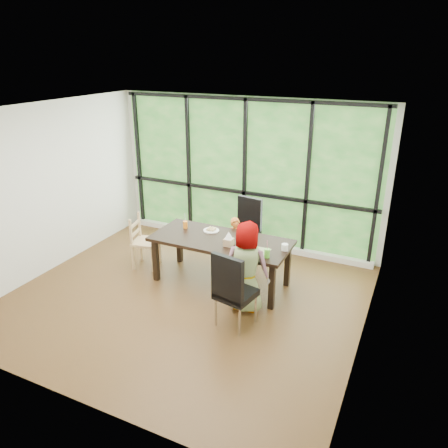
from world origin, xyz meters
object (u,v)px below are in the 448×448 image
at_px(child_toddler, 235,243).
at_px(child_older, 246,267).
at_px(dining_table, 221,261).
at_px(plate_near, 252,252).
at_px(green_cup, 267,253).
at_px(plate_far, 211,230).
at_px(white_mug, 285,247).
at_px(chair_end_beech, 146,242).
at_px(chair_window_leather, 244,230).
at_px(orange_cup, 185,225).
at_px(tissue_box, 229,242).
at_px(chair_interior_leather, 236,289).

height_order(child_toddler, child_older, child_older).
xyz_separation_m(dining_table, plate_near, (0.60, -0.22, 0.38)).
bearing_deg(dining_table, green_cup, -18.85).
xyz_separation_m(plate_far, plate_near, (0.88, -0.44, -0.00)).
xyz_separation_m(child_toddler, white_mug, (1.00, -0.52, 0.35)).
distance_m(chair_end_beech, plate_far, 1.17).
bearing_deg(chair_window_leather, dining_table, -81.24).
xyz_separation_m(chair_window_leather, plate_far, (-0.27, -0.70, 0.22)).
height_order(chair_end_beech, child_older, child_older).
bearing_deg(orange_cup, tissue_box, -18.96).
distance_m(child_older, green_cup, 0.35).
bearing_deg(chair_interior_leather, plate_far, -39.98).
distance_m(dining_table, chair_window_leather, 0.94).
bearing_deg(plate_far, orange_cup, -170.71).
xyz_separation_m(chair_window_leather, child_older, (0.64, -1.44, 0.12)).
height_order(dining_table, orange_cup, orange_cup).
height_order(chair_window_leather, chair_interior_leather, same).
relative_size(orange_cup, white_mug, 1.20).
bearing_deg(green_cup, plate_near, 164.17).
height_order(dining_table, plate_far, plate_far).
height_order(child_older, plate_near, child_older).
xyz_separation_m(chair_window_leather, chair_end_beech, (-1.37, -0.95, -0.09)).
bearing_deg(chair_window_leather, plate_far, -102.47).
distance_m(chair_interior_leather, green_cup, 0.71).
distance_m(chair_end_beech, tissue_box, 1.63).
xyz_separation_m(chair_window_leather, child_toddler, (0.01, -0.37, -0.09)).
bearing_deg(plate_far, white_mug, -8.41).
distance_m(dining_table, child_toddler, 0.56).
xyz_separation_m(orange_cup, tissue_box, (0.91, -0.31, -0.00)).
height_order(chair_window_leather, plate_near, chair_window_leather).
relative_size(dining_table, green_cup, 16.89).
height_order(orange_cup, white_mug, orange_cup).
bearing_deg(child_toddler, plate_near, -72.51).
xyz_separation_m(chair_interior_leather, chair_end_beech, (-2.03, 0.89, -0.09)).
relative_size(dining_table, tissue_box, 16.49).
bearing_deg(green_cup, white_mug, 64.53).
xyz_separation_m(chair_interior_leather, white_mug, (0.34, 0.95, 0.26)).
height_order(dining_table, chair_window_leather, chair_window_leather).
bearing_deg(white_mug, plate_near, -147.57).
bearing_deg(orange_cup, chair_end_beech, -165.07).
height_order(plate_near, white_mug, white_mug).
distance_m(chair_end_beech, child_toddler, 1.49).
relative_size(plate_near, tissue_box, 1.83).
height_order(plate_near, green_cup, green_cup).
xyz_separation_m(chair_interior_leather, green_cup, (0.19, 0.63, 0.27)).
height_order(chair_window_leather, child_toddler, chair_window_leather).
xyz_separation_m(green_cup, white_mug, (0.15, 0.32, -0.01)).
relative_size(chair_interior_leather, chair_end_beech, 1.20).
bearing_deg(chair_end_beech, green_cup, -110.05).
height_order(plate_near, orange_cup, orange_cup).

